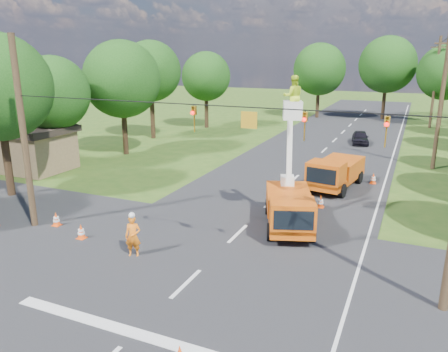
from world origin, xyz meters
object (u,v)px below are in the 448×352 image
at_px(tree_left_c, 52,93).
at_px(pole_left, 24,135).
at_px(traffic_cone_6, 373,179).
at_px(distant_car, 360,137).
at_px(traffic_cone_1, 281,211).
at_px(pole_right_mid, 442,98).
at_px(shed, 32,148).
at_px(tree_left_f, 206,76).
at_px(tree_left_e, 151,71).
at_px(bucket_truck, 290,196).
at_px(traffic_cone_2, 321,202).
at_px(tree_far_a, 320,69).
at_px(tree_far_c, 446,73).
at_px(second_truck, 335,172).
at_px(pole_right_far, 435,82).
at_px(ground_worker, 133,236).
at_px(traffic_cone_3, 81,232).
at_px(tree_far_b, 387,65).
at_px(tree_left_d, 122,79).
at_px(traffic_cone_4, 56,219).

bearing_deg(tree_left_c, pole_left, -52.13).
bearing_deg(traffic_cone_6, distant_car, 100.62).
relative_size(traffic_cone_1, pole_right_mid, 0.07).
xyz_separation_m(shed, tree_left_c, (1.50, 1.00, 3.82)).
bearing_deg(distant_car, tree_left_f, 161.36).
bearing_deg(tree_left_e, bucket_truck, -42.63).
bearing_deg(traffic_cone_2, tree_left_f, 128.87).
xyz_separation_m(tree_far_a, tree_far_c, (14.50, -1.00, -0.13)).
xyz_separation_m(second_truck, pole_right_far, (5.69, 27.91, 4.03)).
relative_size(ground_worker, tree_left_c, 0.22).
relative_size(shed, tree_left_f, 0.65).
bearing_deg(pole_right_mid, tree_left_f, 156.77).
height_order(traffic_cone_2, pole_right_far, pole_right_far).
distance_m(distant_car, traffic_cone_3, 28.94).
distance_m(traffic_cone_1, shed, 19.37).
height_order(bucket_truck, tree_far_b, tree_far_b).
bearing_deg(tree_left_e, traffic_cone_1, -41.80).
relative_size(tree_left_d, tree_left_e, 0.98).
bearing_deg(traffic_cone_4, traffic_cone_6, 45.80).
xyz_separation_m(tree_left_f, tree_far_a, (9.80, 13.00, 0.50)).
bearing_deg(shed, tree_far_a, 69.62).
bearing_deg(distant_car, tree_left_e, -174.33).
relative_size(tree_left_e, tree_left_f, 1.12).
xyz_separation_m(traffic_cone_1, traffic_cone_3, (-7.51, -6.23, 0.00)).
bearing_deg(distant_car, bucket_truck, -100.94).
relative_size(shed, tree_far_a, 0.58).
bearing_deg(tree_left_e, traffic_cone_4, -68.92).
xyz_separation_m(distant_car, tree_left_c, (-18.95, -18.26, 4.83)).
relative_size(bucket_truck, traffic_cone_3, 10.13).
bearing_deg(pole_right_far, tree_left_f, -156.77).
bearing_deg(traffic_cone_4, tree_far_a, 85.34).
bearing_deg(bucket_truck, traffic_cone_3, -167.86).
bearing_deg(second_truck, traffic_cone_4, -125.20).
xyz_separation_m(traffic_cone_2, pole_right_mid, (5.75, 11.77, 4.75)).
bearing_deg(tree_left_d, traffic_cone_6, -2.45).
xyz_separation_m(pole_left, tree_left_e, (-7.30, 22.00, 1.99)).
height_order(distant_car, tree_left_e, tree_left_e).
distance_m(traffic_cone_1, tree_far_c, 37.48).
distance_m(tree_left_c, tree_far_b, 40.96).
xyz_separation_m(pole_right_far, tree_far_a, (-13.50, 3.00, 1.08)).
bearing_deg(tree_far_b, tree_far_c, -24.78).
bearing_deg(shed, pole_right_far, 50.37).
xyz_separation_m(tree_left_e, tree_far_b, (19.80, 23.00, 0.32)).
height_order(pole_right_far, tree_far_a, pole_right_far).
height_order(traffic_cone_3, pole_right_far, pole_right_far).
xyz_separation_m(traffic_cone_3, pole_right_far, (14.80, 40.33, 4.75)).
xyz_separation_m(bucket_truck, tree_left_d, (-16.93, 10.24, 4.51)).
bearing_deg(tree_far_a, tree_far_c, -3.95).
relative_size(traffic_cone_1, tree_far_b, 0.07).
bearing_deg(bucket_truck, tree_far_c, 58.89).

